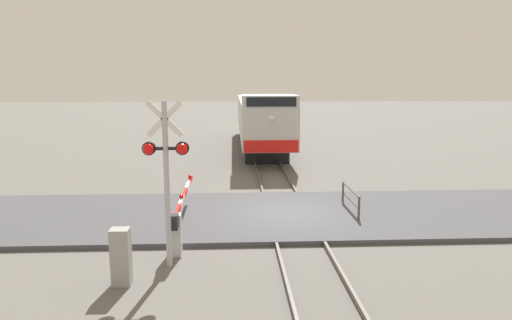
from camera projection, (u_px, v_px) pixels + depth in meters
The scene contains 9 objects.
ground_plane at pixel (289, 217), 16.50m from camera, with size 160.00×160.00×0.00m, color #605E59.
rail_track_left at pixel (269, 215), 16.45m from camera, with size 0.08×80.00×0.15m, color #59544C.
rail_track_right at pixel (309, 214), 16.52m from camera, with size 0.08×80.00×0.15m, color #59544C.
road_surface at pixel (289, 215), 16.48m from camera, with size 36.00×5.92×0.16m, color #47474C.
locomotive at pixel (261, 119), 32.19m from camera, with size 2.99×17.95×3.99m.
crossing_signal at pixel (166, 164), 11.69m from camera, with size 1.18×0.33×4.37m.
crossing_gate at pixel (178, 219), 13.49m from camera, with size 0.36×5.87×1.31m.
utility_cabinet at pixel (121, 257), 10.99m from camera, with size 0.44×0.39×1.39m, color #999993.
guard_railing at pixel (350, 197), 16.75m from camera, with size 0.08×2.37×0.95m.
Camera 1 is at (-1.97, -15.80, 4.92)m, focal length 32.32 mm.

